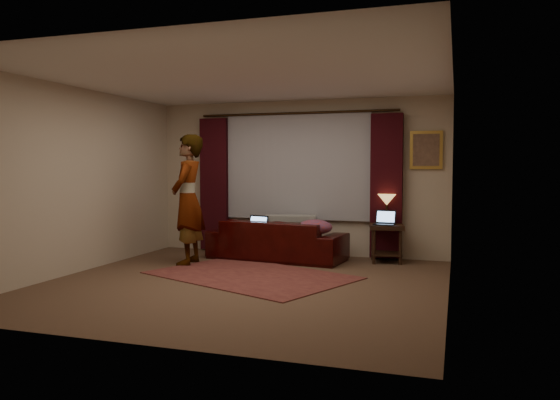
{
  "coord_description": "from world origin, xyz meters",
  "views": [
    {
      "loc": [
        2.57,
        -6.4,
        1.49
      ],
      "look_at": [
        0.1,
        1.2,
        1.0
      ],
      "focal_mm": 35.0,
      "sensor_mm": 36.0,
      "label": 1
    }
  ],
  "objects_px": {
    "end_table": "(386,243)",
    "tiffany_lamp": "(387,209)",
    "laptop_sofa": "(254,224)",
    "person": "(188,200)",
    "laptop_table": "(384,218)",
    "sofa": "(277,232)"
  },
  "relations": [
    {
      "from": "laptop_sofa",
      "to": "end_table",
      "type": "height_order",
      "value": "laptop_sofa"
    },
    {
      "from": "laptop_table",
      "to": "person",
      "type": "height_order",
      "value": "person"
    },
    {
      "from": "laptop_sofa",
      "to": "laptop_table",
      "type": "bearing_deg",
      "value": 24.19
    },
    {
      "from": "tiffany_lamp",
      "to": "laptop_table",
      "type": "bearing_deg",
      "value": -90.56
    },
    {
      "from": "person",
      "to": "end_table",
      "type": "bearing_deg",
      "value": 101.3
    },
    {
      "from": "sofa",
      "to": "laptop_sofa",
      "type": "distance_m",
      "value": 0.39
    },
    {
      "from": "laptop_sofa",
      "to": "person",
      "type": "xyz_separation_m",
      "value": [
        -0.81,
        -0.67,
        0.42
      ]
    },
    {
      "from": "end_table",
      "to": "tiffany_lamp",
      "type": "height_order",
      "value": "tiffany_lamp"
    },
    {
      "from": "end_table",
      "to": "laptop_table",
      "type": "relative_size",
      "value": 1.76
    },
    {
      "from": "sofa",
      "to": "tiffany_lamp",
      "type": "distance_m",
      "value": 1.78
    },
    {
      "from": "laptop_table",
      "to": "tiffany_lamp",
      "type": "bearing_deg",
      "value": 93.85
    },
    {
      "from": "laptop_sofa",
      "to": "tiffany_lamp",
      "type": "distance_m",
      "value": 2.12
    },
    {
      "from": "laptop_sofa",
      "to": "person",
      "type": "relative_size",
      "value": 0.2
    },
    {
      "from": "laptop_table",
      "to": "sofa",
      "type": "bearing_deg",
      "value": -170.22
    },
    {
      "from": "laptop_table",
      "to": "person",
      "type": "relative_size",
      "value": 0.17
    },
    {
      "from": "laptop_sofa",
      "to": "tiffany_lamp",
      "type": "height_order",
      "value": "tiffany_lamp"
    },
    {
      "from": "sofa",
      "to": "end_table",
      "type": "height_order",
      "value": "sofa"
    },
    {
      "from": "laptop_table",
      "to": "person",
      "type": "distance_m",
      "value": 3.02
    },
    {
      "from": "sofa",
      "to": "tiffany_lamp",
      "type": "height_order",
      "value": "tiffany_lamp"
    },
    {
      "from": "tiffany_lamp",
      "to": "laptop_table",
      "type": "relative_size",
      "value": 1.37
    },
    {
      "from": "sofa",
      "to": "person",
      "type": "xyz_separation_m",
      "value": [
        -1.15,
        -0.82,
        0.55
      ]
    },
    {
      "from": "end_table",
      "to": "laptop_table",
      "type": "height_order",
      "value": "laptop_table"
    }
  ]
}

